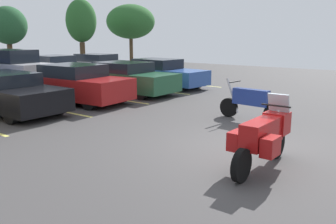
{
  "coord_description": "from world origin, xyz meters",
  "views": [
    {
      "loc": [
        -7.44,
        -3.49,
        2.59
      ],
      "look_at": [
        -0.79,
        1.52,
        0.83
      ],
      "focal_mm": 38.96,
      "sensor_mm": 36.0,
      "label": 1
    }
  ],
  "objects_px": {
    "car_blue": "(161,73)",
    "car_far_grey": "(99,66)",
    "car_far_silver": "(12,68)",
    "car_black": "(7,93)",
    "motorcycle_second": "(250,102)",
    "car_far_white": "(56,68)",
    "car_red": "(76,84)",
    "motorcycle_touring": "(264,135)",
    "car_green": "(126,78)"
  },
  "relations": [
    {
      "from": "car_blue",
      "to": "car_far_grey",
      "type": "relative_size",
      "value": 1.02
    },
    {
      "from": "car_blue",
      "to": "car_far_silver",
      "type": "distance_m",
      "value": 7.64
    },
    {
      "from": "car_black",
      "to": "car_far_silver",
      "type": "relative_size",
      "value": 1.05
    },
    {
      "from": "motorcycle_second",
      "to": "car_far_white",
      "type": "relative_size",
      "value": 0.5
    },
    {
      "from": "car_black",
      "to": "car_red",
      "type": "relative_size",
      "value": 1.02
    },
    {
      "from": "car_blue",
      "to": "motorcycle_touring",
      "type": "bearing_deg",
      "value": -132.23
    },
    {
      "from": "motorcycle_second",
      "to": "car_red",
      "type": "distance_m",
      "value": 6.87
    },
    {
      "from": "car_green",
      "to": "car_far_grey",
      "type": "distance_m",
      "value": 7.14
    },
    {
      "from": "car_green",
      "to": "car_far_white",
      "type": "bearing_deg",
      "value": 80.94
    },
    {
      "from": "car_red",
      "to": "motorcycle_touring",
      "type": "bearing_deg",
      "value": -105.97
    },
    {
      "from": "car_far_grey",
      "to": "car_black",
      "type": "bearing_deg",
      "value": -148.87
    },
    {
      "from": "car_far_silver",
      "to": "car_far_grey",
      "type": "xyz_separation_m",
      "value": [
        5.73,
        -0.23,
        -0.22
      ]
    },
    {
      "from": "motorcycle_touring",
      "to": "car_black",
      "type": "height_order",
      "value": "motorcycle_touring"
    },
    {
      "from": "car_far_grey",
      "to": "car_green",
      "type": "bearing_deg",
      "value": -123.04
    },
    {
      "from": "motorcycle_second",
      "to": "car_blue",
      "type": "bearing_deg",
      "value": 57.79
    },
    {
      "from": "motorcycle_second",
      "to": "car_far_silver",
      "type": "xyz_separation_m",
      "value": [
        -0.24,
        12.96,
        0.35
      ]
    },
    {
      "from": "motorcycle_second",
      "to": "car_far_grey",
      "type": "height_order",
      "value": "car_far_grey"
    },
    {
      "from": "car_green",
      "to": "car_far_silver",
      "type": "height_order",
      "value": "car_far_silver"
    },
    {
      "from": "motorcycle_touring",
      "to": "car_far_silver",
      "type": "xyz_separation_m",
      "value": [
        3.43,
        14.92,
        0.27
      ]
    },
    {
      "from": "motorcycle_second",
      "to": "car_red",
      "type": "bearing_deg",
      "value": 99.77
    },
    {
      "from": "motorcycle_touring",
      "to": "car_green",
      "type": "distance_m",
      "value": 10.17
    },
    {
      "from": "car_blue",
      "to": "car_far_grey",
      "type": "xyz_separation_m",
      "value": [
        1.2,
        5.93,
        0.02
      ]
    },
    {
      "from": "car_red",
      "to": "car_far_silver",
      "type": "relative_size",
      "value": 1.03
    },
    {
      "from": "motorcycle_touring",
      "to": "car_blue",
      "type": "xyz_separation_m",
      "value": [
        7.95,
        8.76,
        0.03
      ]
    },
    {
      "from": "motorcycle_second",
      "to": "car_black",
      "type": "distance_m",
      "value": 8.07
    },
    {
      "from": "car_black",
      "to": "motorcycle_touring",
      "type": "bearing_deg",
      "value": -88.75
    },
    {
      "from": "car_black",
      "to": "car_far_white",
      "type": "xyz_separation_m",
      "value": [
        6.49,
        6.14,
        0.03
      ]
    },
    {
      "from": "car_far_white",
      "to": "car_far_grey",
      "type": "bearing_deg",
      "value": -9.79
    },
    {
      "from": "car_green",
      "to": "car_far_silver",
      "type": "distance_m",
      "value": 6.48
    },
    {
      "from": "car_black",
      "to": "car_blue",
      "type": "bearing_deg",
      "value": -1.95
    },
    {
      "from": "car_green",
      "to": "car_far_white",
      "type": "height_order",
      "value": "car_far_white"
    },
    {
      "from": "car_far_white",
      "to": "car_blue",
      "type": "bearing_deg",
      "value": -75.52
    },
    {
      "from": "car_black",
      "to": "car_green",
      "type": "height_order",
      "value": "car_green"
    },
    {
      "from": "car_far_grey",
      "to": "car_blue",
      "type": "bearing_deg",
      "value": -101.46
    },
    {
      "from": "car_green",
      "to": "car_far_grey",
      "type": "height_order",
      "value": "car_far_grey"
    },
    {
      "from": "motorcycle_touring",
      "to": "car_red",
      "type": "height_order",
      "value": "car_red"
    },
    {
      "from": "car_far_grey",
      "to": "car_far_silver",
      "type": "bearing_deg",
      "value": 177.75
    },
    {
      "from": "car_red",
      "to": "car_green",
      "type": "bearing_deg",
      "value": -0.39
    },
    {
      "from": "car_green",
      "to": "car_far_white",
      "type": "distance_m",
      "value": 6.56
    },
    {
      "from": "car_blue",
      "to": "car_far_white",
      "type": "bearing_deg",
      "value": 104.48
    },
    {
      "from": "car_black",
      "to": "car_far_silver",
      "type": "xyz_separation_m",
      "value": [
        3.62,
        5.87,
        0.25
      ]
    },
    {
      "from": "car_far_grey",
      "to": "car_red",
      "type": "bearing_deg",
      "value": -138.13
    },
    {
      "from": "motorcycle_touring",
      "to": "motorcycle_second",
      "type": "bearing_deg",
      "value": 28.06
    },
    {
      "from": "motorcycle_touring",
      "to": "car_blue",
      "type": "relative_size",
      "value": 0.47
    },
    {
      "from": "motorcycle_second",
      "to": "car_blue",
      "type": "distance_m",
      "value": 8.05
    },
    {
      "from": "car_red",
      "to": "car_blue",
      "type": "bearing_deg",
      "value": 0.43
    },
    {
      "from": "motorcycle_touring",
      "to": "car_far_white",
      "type": "relative_size",
      "value": 0.53
    },
    {
      "from": "car_blue",
      "to": "car_far_silver",
      "type": "xyz_separation_m",
      "value": [
        -4.53,
        6.15,
        0.24
      ]
    },
    {
      "from": "car_black",
      "to": "car_far_grey",
      "type": "xyz_separation_m",
      "value": [
        9.35,
        5.65,
        0.03
      ]
    },
    {
      "from": "car_far_grey",
      "to": "motorcycle_second",
      "type": "bearing_deg",
      "value": -113.33
    }
  ]
}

